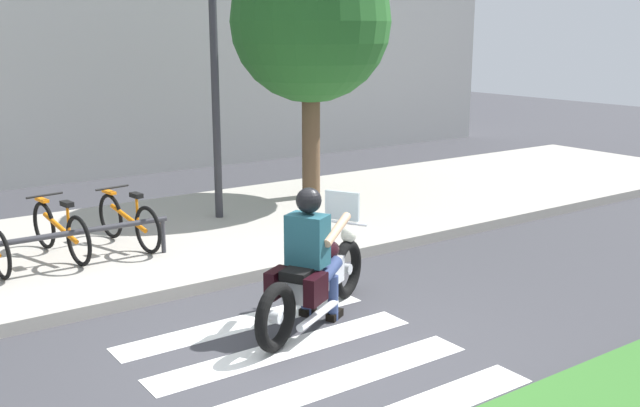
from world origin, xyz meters
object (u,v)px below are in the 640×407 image
object	(u,v)px
bicycle_2	(60,231)
bicycle_3	(128,221)
tree_near_rack	(311,23)
bike_rack	(35,242)
street_lamp	(214,58)
motorcycle	(315,278)
rider	(311,246)

from	to	relation	value
bicycle_2	bicycle_3	distance (m)	0.89
tree_near_rack	bicycle_3	bearing A→B (deg)	-163.50
bicycle_3	bike_rack	bearing A→B (deg)	-157.55
bicycle_3	street_lamp	bearing A→B (deg)	22.28
bicycle_2	tree_near_rack	size ratio (longest dim) A/B	0.37
bicycle_2	bike_rack	xyz separation A→B (m)	(-0.45, -0.55, 0.06)
tree_near_rack	motorcycle	bearing A→B (deg)	-124.08
bicycle_2	bicycle_3	xyz separation A→B (m)	(0.89, 0.00, -0.00)
bicycle_2	street_lamp	distance (m)	3.41
rider	bicycle_3	bearing A→B (deg)	101.44
street_lamp	rider	bearing A→B (deg)	-104.48
bicycle_3	tree_near_rack	bearing A→B (deg)	16.50
motorcycle	bicycle_3	bearing A→B (deg)	102.70
rider	bicycle_2	world-z (taller)	rider
bicycle_3	tree_near_rack	xyz separation A→B (m)	(3.73, 1.10, 2.60)
bicycle_3	bike_rack	xyz separation A→B (m)	(-1.34, -0.55, 0.06)
tree_near_rack	bike_rack	bearing A→B (deg)	-161.88
bicycle_3	bike_rack	size ratio (longest dim) A/B	0.49
motorcycle	street_lamp	xyz separation A→B (m)	(0.98, 4.01, 2.11)
bicycle_3	motorcycle	bearing A→B (deg)	-77.30
street_lamp	bike_rack	bearing A→B (deg)	-157.65
bike_rack	rider	bearing A→B (deg)	-54.08
rider	bicycle_3	distance (m)	3.42
bicycle_3	street_lamp	size ratio (longest dim) A/B	0.38
bicycle_3	bike_rack	distance (m)	1.45
tree_near_rack	rider	bearing A→B (deg)	-124.49
motorcycle	bike_rack	xyz separation A→B (m)	(-2.09, 2.75, 0.09)
rider	bike_rack	world-z (taller)	rider
bicycle_2	bike_rack	size ratio (longest dim) A/B	0.50
bicycle_2	bicycle_3	size ratio (longest dim) A/B	1.01
motorcycle	tree_near_rack	xyz separation A→B (m)	(2.98, 4.41, 2.63)
motorcycle	bicycle_2	xyz separation A→B (m)	(-1.64, 3.31, 0.03)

